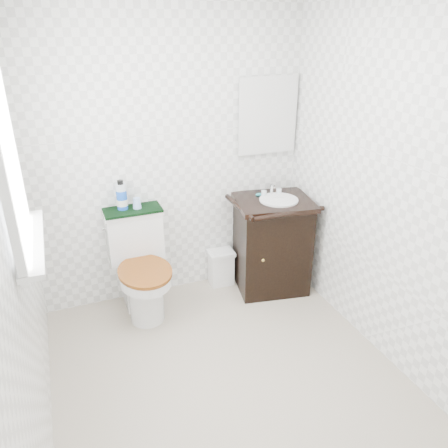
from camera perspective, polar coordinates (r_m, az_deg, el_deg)
floor at (r=3.06m, az=0.61°, el=-19.33°), size 2.40×2.40×0.00m
wall_back at (r=3.47m, az=-6.90°, el=8.96°), size 2.40×0.00×2.40m
wall_front at (r=1.51m, az=19.00°, el=-14.81°), size 2.40×0.00×2.40m
wall_left at (r=2.25m, az=-26.13°, el=-2.30°), size 0.00×2.40×2.40m
wall_right at (r=2.96m, az=20.88°, el=4.77°), size 0.00×2.40×2.40m
window at (r=2.37m, az=-26.72°, el=7.97°), size 0.02×0.70×0.90m
mirror at (r=3.68m, az=5.70°, el=13.90°), size 0.50×0.02×0.60m
toilet at (r=3.52m, az=-10.82°, el=-6.00°), size 0.45×0.64×0.82m
vanity at (r=3.76m, az=6.26°, el=-2.37°), size 0.70×0.63×0.92m
trash_bin at (r=3.90m, az=-0.40°, el=-5.64°), size 0.23×0.19×0.32m
towel at (r=3.42m, az=-11.86°, el=1.80°), size 0.44×0.22×0.02m
mouthwash_bottle at (r=3.40m, az=-13.23°, el=3.57°), size 0.08×0.08×0.23m
cup at (r=3.41m, az=-11.31°, el=2.69°), size 0.07×0.07×0.08m
soap_bar at (r=3.68m, az=4.65°, el=3.92°), size 0.07×0.04×0.02m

